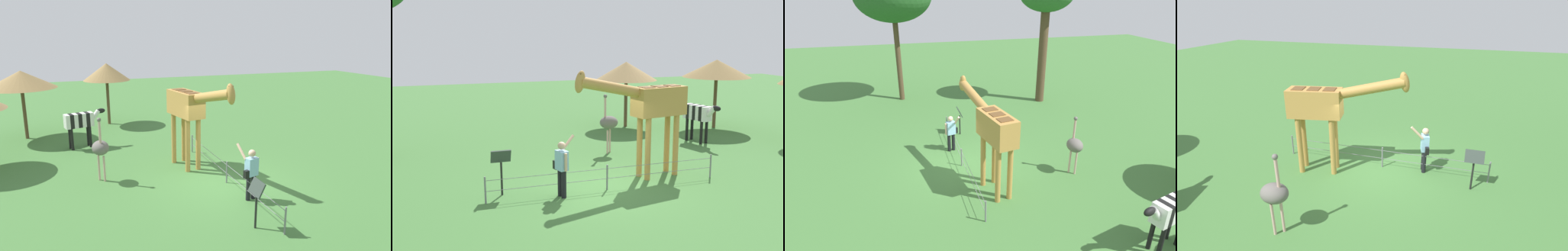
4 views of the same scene
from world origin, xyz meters
TOP-DOWN VIEW (x-y plane):
  - ground_plane at (0.00, 0.00)m, footprint 60.00×60.00m
  - giraffe at (-1.71, -0.58)m, footprint 3.88×1.17m
  - visitor at (1.41, 0.27)m, footprint 0.65×0.58m
  - zebra at (-5.76, -4.21)m, footprint 0.76×1.82m
  - ostrich at (-1.60, -3.80)m, footprint 0.70×0.56m
  - shade_hut_near at (-4.25, -8.24)m, footprint 2.93×2.93m
  - shade_hut_aside at (-8.17, -6.62)m, footprint 3.18×3.18m
  - info_sign at (2.97, -0.41)m, footprint 0.56×0.21m
  - wire_fence at (0.00, 0.13)m, footprint 7.05×0.05m

SIDE VIEW (x-z plane):
  - ground_plane at x=0.00m, z-range 0.00..0.00m
  - wire_fence at x=0.00m, z-range 0.03..0.78m
  - visitor at x=1.41m, z-range 0.05..1.75m
  - info_sign at x=2.97m, z-range 0.29..1.61m
  - zebra at x=-5.76m, z-range 0.33..1.99m
  - ostrich at x=-1.60m, z-range 0.05..2.30m
  - giraffe at x=-1.71m, z-range 0.54..4.04m
  - shade_hut_near at x=-4.25m, z-range 1.12..4.25m
  - shade_hut_aside at x=-8.17m, z-range 1.20..4.44m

